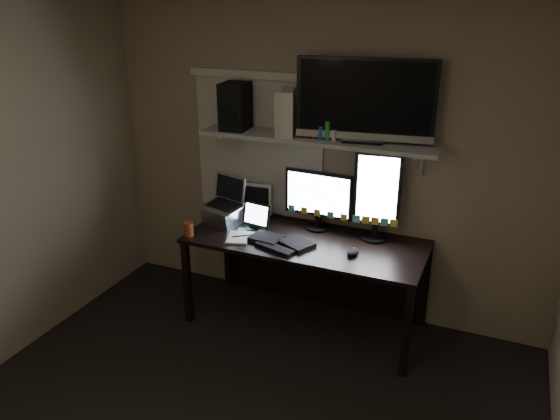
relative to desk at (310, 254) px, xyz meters
The scene contains 18 objects.
back_wall 0.74m from the desk, 90.00° to the left, with size 3.60×3.60×0.00m, color #80705C.
window_blinds 0.96m from the desk, 156.69° to the left, with size 1.10×0.02×1.10m, color beige.
desk is the anchor object (origin of this frame).
wall_shelf 0.91m from the desk, 90.00° to the left, with size 1.80×0.35×0.03m, color #9E9E9A.
monitor_landscape 0.43m from the desk, 81.72° to the left, with size 0.55×0.06×0.48m, color black.
monitor_portrait 0.71m from the desk, 11.29° to the left, with size 0.35×0.06×0.69m, color black.
keyboard 0.34m from the desk, 121.17° to the right, with size 0.49×0.19×0.03m, color black.
mouse 0.50m from the desk, 30.13° to the right, with size 0.08×0.12×0.04m, color black.
notepad 0.59m from the desk, 148.22° to the right, with size 0.16×0.22×0.01m, color white.
tablet 0.52m from the desk, behind, with size 0.24×0.10×0.21m, color black.
file_sorter 0.65m from the desk, 162.28° to the left, with size 0.22×0.10×0.28m, color black.
laptop 0.81m from the desk, behind, with size 0.32×0.26×0.36m, color #A7A7AC.
cup 0.97m from the desk, 154.81° to the right, with size 0.07×0.07×0.11m, color brown.
sticky_notes 0.48m from the desk, 155.98° to the right, with size 0.29×0.21×0.00m, color gold, non-canonical shape.
tv 1.27m from the desk, 12.35° to the left, with size 0.97×0.17×0.58m, color black.
game_console 1.12m from the desk, 163.54° to the left, with size 0.09×0.28×0.33m, color #BBB5A9.
speaker 1.29m from the desk, behind, with size 0.20×0.24×0.36m, color black.
bottles 1.00m from the desk, ahead, with size 0.21×0.05×0.13m, color #A50F0C, non-canonical shape.
Camera 1 is at (1.29, -2.09, 2.46)m, focal length 35.00 mm.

